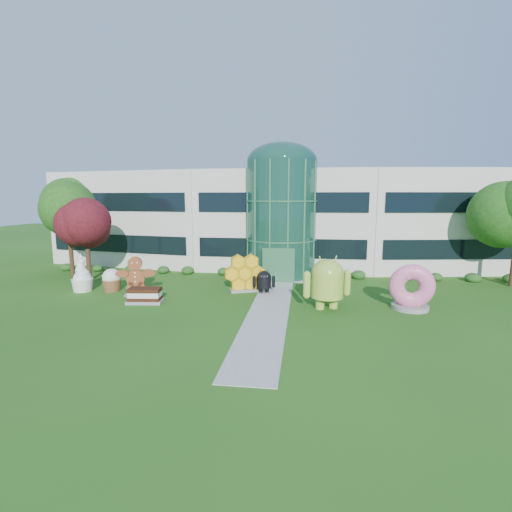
% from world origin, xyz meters
% --- Properties ---
extents(ground, '(140.00, 140.00, 0.00)m').
position_xyz_m(ground, '(0.00, 0.00, 0.00)').
color(ground, '#215114').
rests_on(ground, ground).
extents(building, '(46.00, 15.00, 9.30)m').
position_xyz_m(building, '(0.00, 18.00, 4.65)').
color(building, beige).
rests_on(building, ground).
extents(atrium, '(6.00, 6.00, 9.80)m').
position_xyz_m(atrium, '(0.00, 12.00, 4.90)').
color(atrium, '#194738').
rests_on(atrium, ground).
extents(walkway, '(2.40, 20.00, 0.04)m').
position_xyz_m(walkway, '(0.00, 2.00, 0.02)').
color(walkway, '#9E9E93').
rests_on(walkway, ground).
extents(tree_red, '(4.00, 4.00, 6.00)m').
position_xyz_m(tree_red, '(-15.50, 7.50, 3.00)').
color(tree_red, '#3F0C14').
rests_on(tree_red, ground).
extents(trees_backdrop, '(52.00, 8.00, 8.40)m').
position_xyz_m(trees_backdrop, '(0.00, 13.00, 4.20)').
color(trees_backdrop, '#134C14').
rests_on(trees_backdrop, ground).
extents(android_green, '(3.73, 3.09, 3.62)m').
position_xyz_m(android_green, '(3.49, 2.22, 1.81)').
color(android_green, '#A0C23E').
rests_on(android_green, ground).
extents(android_black, '(1.83, 1.38, 1.90)m').
position_xyz_m(android_black, '(-0.78, 5.49, 0.95)').
color(android_black, black).
rests_on(android_black, ground).
extents(donut, '(2.86, 1.60, 2.85)m').
position_xyz_m(donut, '(8.59, 2.80, 1.42)').
color(donut, '#DD5496').
rests_on(donut, ground).
extents(gingerbread, '(3.18, 1.89, 2.76)m').
position_xyz_m(gingerbread, '(-9.68, 3.79, 1.38)').
color(gingerbread, maroon).
rests_on(gingerbread, ground).
extents(ice_cream_sandwich, '(2.37, 1.37, 1.01)m').
position_xyz_m(ice_cream_sandwich, '(-8.18, 1.89, 0.50)').
color(ice_cream_sandwich, black).
rests_on(ice_cream_sandwich, ground).
extents(honeycomb, '(3.34, 2.17, 2.47)m').
position_xyz_m(honeycomb, '(-2.24, 5.80, 1.24)').
color(honeycomb, yellow).
rests_on(honeycomb, ground).
extents(froyo, '(1.87, 1.87, 2.75)m').
position_xyz_m(froyo, '(-14.07, 4.28, 1.37)').
color(froyo, white).
rests_on(froyo, ground).
extents(cupcake, '(1.43, 1.43, 1.68)m').
position_xyz_m(cupcake, '(-11.92, 4.56, 0.84)').
color(cupcake, white).
rests_on(cupcake, ground).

